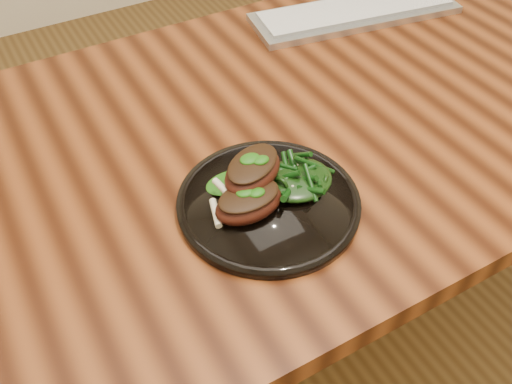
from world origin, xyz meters
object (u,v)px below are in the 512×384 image
keyboard (355,12)px  lamb_chop_front (248,202)px  greens_heap (298,176)px  plate (269,203)px  desk (300,150)px

keyboard → lamb_chop_front: bearing=-140.2°
greens_heap → keyboard: greens_heap is taller
greens_heap → lamb_chop_front: bearing=-171.2°
plate → greens_heap: 0.06m
plate → lamb_chop_front: 0.05m
desk → plate: 0.25m
desk → greens_heap: bearing=-125.7°
desk → lamb_chop_front: 0.29m
lamb_chop_front → greens_heap: lamb_chop_front is taller
desk → lamb_chop_front: lamb_chop_front is taller
desk → keyboard: size_ratio=3.41×
lamb_chop_front → keyboard: (0.49, 0.41, -0.03)m
plate → keyboard: 0.61m
desk → greens_heap: greens_heap is taller
plate → keyboard: keyboard is taller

